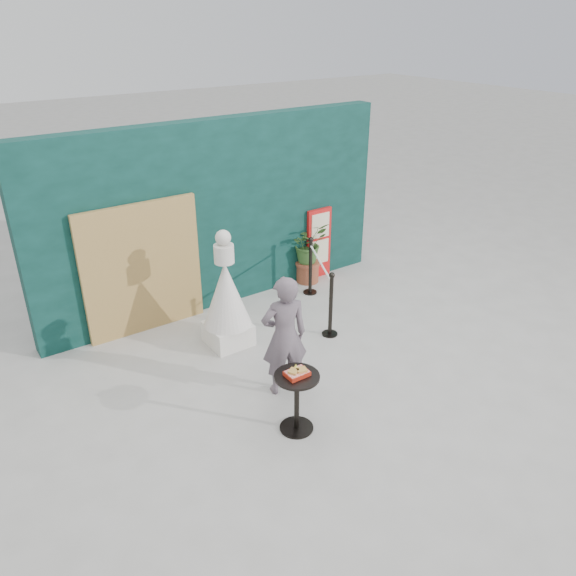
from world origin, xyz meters
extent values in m
plane|color=#ADAAA5|center=(0.00, 0.00, 0.00)|extent=(60.00, 60.00, 0.00)
cube|color=black|center=(0.00, 3.15, 1.50)|extent=(6.00, 0.30, 3.00)
cube|color=tan|center=(-1.40, 2.94, 1.00)|extent=(1.80, 0.08, 2.00)
imported|color=#60535C|center=(-0.58, 0.44, 0.81)|extent=(0.67, 0.53, 1.61)
cube|color=red|center=(1.90, 2.96, 0.65)|extent=(0.50, 0.06, 1.30)
cube|color=beige|center=(1.90, 2.92, 1.00)|extent=(0.38, 0.02, 0.45)
cube|color=beige|center=(1.90, 2.92, 0.50)|extent=(0.38, 0.02, 0.45)
cube|color=red|center=(1.90, 2.92, 0.15)|extent=(0.38, 0.02, 0.18)
cube|color=white|center=(-0.61, 1.86, 0.16)|extent=(0.59, 0.59, 0.32)
cone|color=beige|center=(-0.61, 1.86, 0.81)|extent=(0.69, 0.69, 0.97)
cylinder|color=beige|center=(-0.61, 1.86, 1.43)|extent=(0.28, 0.28, 0.26)
sphere|color=silver|center=(-0.61, 1.86, 1.66)|extent=(0.22, 0.22, 0.22)
cylinder|color=black|center=(-0.89, -0.26, 0.01)|extent=(0.40, 0.40, 0.02)
cylinder|color=black|center=(-0.89, -0.26, 0.36)|extent=(0.06, 0.06, 0.72)
cylinder|color=black|center=(-0.89, -0.26, 0.73)|extent=(0.52, 0.52, 0.03)
cube|color=#A92312|center=(-0.89, -0.26, 0.78)|extent=(0.26, 0.19, 0.05)
cube|color=red|center=(-0.89, -0.26, 0.80)|extent=(0.24, 0.17, 0.00)
cube|color=gold|center=(-0.93, -0.25, 0.82)|extent=(0.15, 0.14, 0.02)
cube|color=gold|center=(-0.84, -0.28, 0.82)|extent=(0.13, 0.13, 0.02)
cone|color=yellow|center=(-0.87, -0.21, 0.83)|extent=(0.06, 0.06, 0.06)
cylinder|color=brown|center=(1.61, 2.90, 0.17)|extent=(0.40, 0.40, 0.33)
cylinder|color=#953C30|center=(1.61, 2.90, 0.36)|extent=(0.44, 0.44, 0.06)
imported|color=#335825|center=(1.61, 2.90, 0.76)|extent=(0.66, 0.57, 0.73)
cylinder|color=black|center=(0.77, 1.20, 0.01)|extent=(0.24, 0.24, 0.02)
cylinder|color=black|center=(0.77, 1.20, 0.48)|extent=(0.06, 0.06, 0.96)
sphere|color=black|center=(0.77, 1.20, 0.99)|extent=(0.09, 0.09, 0.09)
cylinder|color=black|center=(1.37, 2.50, 0.01)|extent=(0.24, 0.24, 0.02)
cylinder|color=black|center=(1.37, 2.50, 0.48)|extent=(0.06, 0.06, 0.96)
sphere|color=black|center=(1.37, 2.50, 0.99)|extent=(0.09, 0.09, 0.09)
cylinder|color=white|center=(1.07, 1.85, 0.88)|extent=(0.63, 1.31, 0.03)
camera|label=1|loc=(-3.94, -4.46, 4.40)|focal=35.00mm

